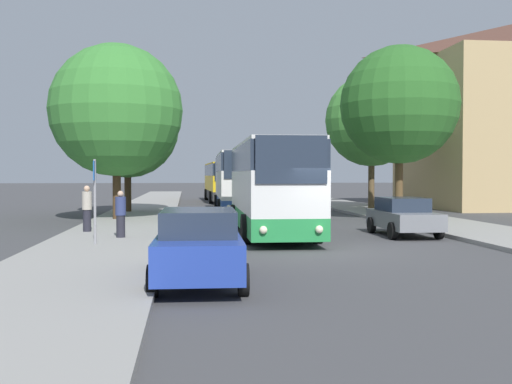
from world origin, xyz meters
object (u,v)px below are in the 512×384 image
tree_right_near (399,105)px  tree_right_mid (372,120)px  tree_left_far (127,127)px  parked_car_left_curb (199,246)px  bus_rear (223,181)px  parked_car_right_far (297,196)px  bus_stop_sign (95,192)px  pedestrian_waiting_near (87,208)px  tree_left_near (116,110)px  parked_car_right_near (403,216)px  bus_middle (239,181)px  bus_front (271,186)px  pedestrian_waiting_far (121,214)px

tree_right_near → tree_right_mid: (1.19, 8.29, -0.01)m
tree_left_far → parked_car_left_curb: bearing=-81.0°
tree_right_mid → tree_right_near: bearing=-98.2°
bus_rear → tree_left_far: size_ratio=1.49×
tree_right_mid → parked_car_right_far: bearing=123.2°
bus_stop_sign → pedestrian_waiting_near: size_ratio=1.51×
bus_stop_sign → bus_rear: bearing=79.5°
parked_car_right_far → tree_left_near: (-11.46, -13.47, 4.67)m
parked_car_right_near → parked_car_right_far: 21.51m
pedestrian_waiting_near → tree_right_near: (14.41, 5.99, 4.78)m
bus_middle → tree_left_far: size_ratio=1.40×
parked_car_left_curb → parked_car_right_near: bearing=50.9°
parked_car_left_curb → pedestrian_waiting_near: size_ratio=2.51×
tree_left_near → bus_front: bearing=-47.2°
bus_rear → pedestrian_waiting_far: bus_rear is taller
bus_rear → tree_left_near: bearing=-108.3°
bus_middle → tree_left_far: tree_left_far is taller
bus_middle → parked_car_right_near: (4.98, -13.90, -1.15)m
parked_car_right_near → tree_left_far: (-11.53, 13.98, 4.35)m
bus_rear → parked_car_right_near: bus_rear is taller
parked_car_right_near → parked_car_right_far: parked_car_right_far is taller
bus_rear → parked_car_right_far: bus_rear is taller
tree_left_far → pedestrian_waiting_far: bearing=-85.5°
bus_stop_sign → bus_front: bearing=32.2°
bus_front → parked_car_left_curb: bearing=-105.2°
tree_left_near → bus_middle: bearing=41.9°
tree_right_mid → bus_middle: bearing=-168.1°
parked_car_left_curb → tree_right_near: bearing=59.5°
parked_car_left_curb → tree_left_near: (-3.62, 17.19, 4.61)m
tree_left_near → parked_car_left_curb: bearing=-78.1°
bus_middle → parked_car_right_far: (4.94, 7.61, -1.14)m
pedestrian_waiting_near → tree_right_near: size_ratio=0.20×
tree_right_near → bus_stop_sign: bearing=-142.6°
bus_stop_sign → tree_left_far: (-0.60, 16.83, 3.33)m
bus_rear → parked_car_left_curb: bearing=-95.6°
parked_car_right_far → tree_left_far: bearing=33.9°
tree_right_mid → pedestrian_waiting_far: bearing=-130.4°
bus_front → tree_left_far: size_ratio=1.30×
bus_front → pedestrian_waiting_far: size_ratio=6.45×
pedestrian_waiting_near → bus_front: bearing=113.6°
bus_rear → parked_car_right_far: bearing=-59.1°
bus_front → tree_right_mid: size_ratio=1.19×
pedestrian_waiting_far → tree_right_mid: 22.30m
pedestrian_waiting_near → pedestrian_waiting_far: 2.75m
bus_front → tree_left_near: 10.32m
bus_front → bus_stop_sign: bus_front is taller
tree_left_near → tree_right_near: (14.05, -0.60, 0.38)m
tree_left_near → tree_right_near: size_ratio=0.98×
pedestrian_waiting_far → parked_car_right_far: bearing=-147.7°
bus_rear → tree_left_far: 17.05m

